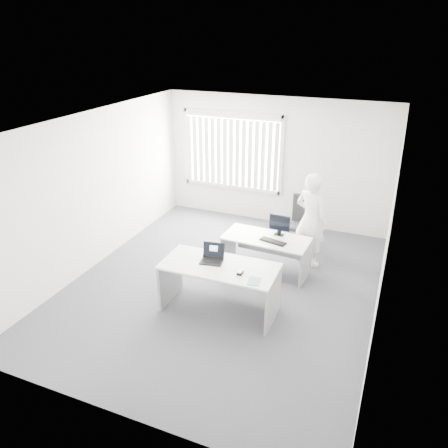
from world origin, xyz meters
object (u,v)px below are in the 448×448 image
at_px(person, 311,220).
at_px(laptop, 211,255).
at_px(office_chair, 301,231).
at_px(desk_far, 266,247).
at_px(desk_near, 219,278).
at_px(monitor, 280,225).

height_order(person, laptop, person).
bearing_deg(office_chair, desk_far, -114.17).
xyz_separation_m(desk_near, laptop, (-0.15, 0.04, 0.36)).
height_order(desk_near, desk_far, desk_near).
distance_m(desk_near, laptop, 0.39).
xyz_separation_m(desk_far, monitor, (0.18, 0.19, 0.38)).
distance_m(laptop, monitor, 1.69).
height_order(person, monitor, person).
bearing_deg(monitor, laptop, -109.61).
distance_m(desk_near, office_chair, 2.76).
height_order(desk_far, office_chair, office_chair).
relative_size(person, laptop, 5.30).
distance_m(desk_far, person, 0.98).
bearing_deg(desk_far, person, 46.23).
distance_m(office_chair, monitor, 1.21).
bearing_deg(person, desk_far, 66.62).
height_order(desk_far, person, person).
bearing_deg(desk_near, desk_far, 76.68).
distance_m(desk_far, monitor, 0.46).
bearing_deg(office_chair, desk_near, -112.14).
bearing_deg(desk_near, monitor, 72.10).
bearing_deg(monitor, desk_far, -130.11).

